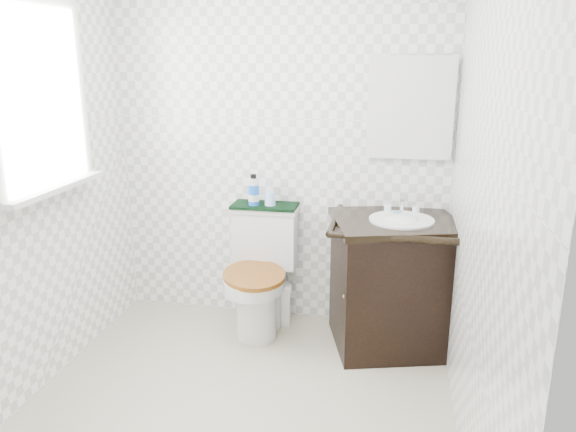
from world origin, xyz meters
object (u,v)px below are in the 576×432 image
(toilet, at_px, (261,278))
(vanity, at_px, (393,280))
(trash_bin, at_px, (278,303))
(mouthwash_bottle, at_px, (254,191))
(cup, at_px, (270,198))

(toilet, relative_size, vanity, 0.87)
(toilet, bearing_deg, trash_bin, 44.83)
(trash_bin, relative_size, mouthwash_bottle, 1.33)
(trash_bin, relative_size, cup, 3.03)
(toilet, distance_m, trash_bin, 0.25)
(toilet, relative_size, cup, 9.01)
(cup, bearing_deg, vanity, -12.01)
(vanity, bearing_deg, toilet, 175.69)
(mouthwash_bottle, bearing_deg, toilet, -55.01)
(vanity, distance_m, cup, 0.94)
(trash_bin, height_order, mouthwash_bottle, mouthwash_bottle)
(toilet, height_order, cup, cup)
(trash_bin, bearing_deg, vanity, -11.38)
(vanity, relative_size, mouthwash_bottle, 4.52)
(vanity, bearing_deg, cup, 167.99)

